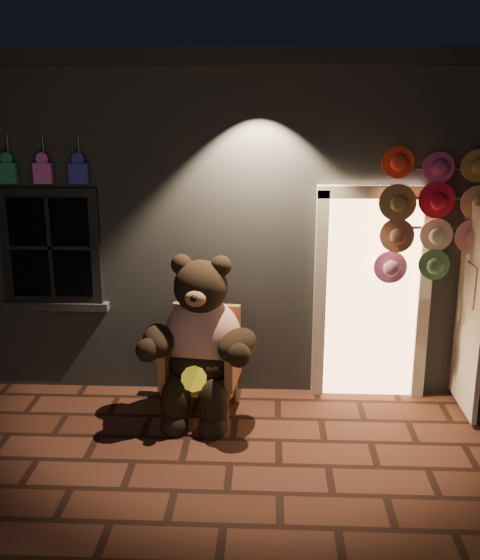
{
  "coord_description": "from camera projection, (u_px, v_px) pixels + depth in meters",
  "views": [
    {
      "loc": [
        0.31,
        -4.94,
        3.01
      ],
      "look_at": [
        0.04,
        1.0,
        1.35
      ],
      "focal_mm": 42.0,
      "sensor_mm": 36.0,
      "label": 1
    }
  ],
  "objects": [
    {
      "name": "shop_building",
      "position": [
        247.0,
        194.0,
        8.95
      ],
      "size": [
        7.3,
        5.95,
        3.51
      ],
      "color": "slate",
      "rests_on": "ground"
    },
    {
      "name": "ground",
      "position": [
        230.0,
        464.0,
        5.58
      ],
      "size": [
        60.0,
        60.0,
        0.0
      ],
      "primitive_type": "plane",
      "color": "#502B1E",
      "rests_on": "ground"
    },
    {
      "name": "hat_rack",
      "position": [
        452.0,
        212.0,
        6.18
      ],
      "size": [
        1.49,
        0.22,
        2.57
      ],
      "color": "#59595E",
      "rests_on": "ground"
    },
    {
      "name": "wicker_armchair",
      "position": [
        203.0,
        361.0,
        6.44
      ],
      "size": [
        0.77,
        0.71,
        1.03
      ],
      "rotation": [
        0.0,
        0.0,
        -0.1
      ],
      "color": "olive",
      "rests_on": "ground"
    },
    {
      "name": "teddy_bear",
      "position": [
        200.0,
        342.0,
        6.24
      ],
      "size": [
        1.2,
        0.98,
        1.66
      ],
      "rotation": [
        0.0,
        0.0,
        -0.1
      ],
      "color": "#AD2712",
      "rests_on": "ground"
    }
  ]
}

